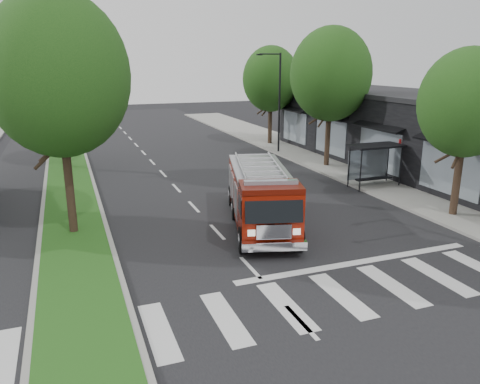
{
  "coord_description": "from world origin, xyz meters",
  "views": [
    {
      "loc": [
        -5.95,
        -14.74,
        7.38
      ],
      "look_at": [
        1.04,
        3.86,
        1.8
      ],
      "focal_mm": 35.0,
      "sensor_mm": 36.0,
      "label": 1
    }
  ],
  "objects": [
    {
      "name": "storefront_row",
      "position": [
        17.0,
        10.0,
        2.5
      ],
      "size": [
        8.0,
        30.0,
        5.0
      ],
      "primitive_type": "cube",
      "color": "black",
      "rests_on": "ground"
    },
    {
      "name": "tree_right_mid",
      "position": [
        11.5,
        14.0,
        6.49
      ],
      "size": [
        5.6,
        5.6,
        9.72
      ],
      "color": "black",
      "rests_on": "ground"
    },
    {
      "name": "bus_shelter",
      "position": [
        11.2,
        8.15,
        2.04
      ],
      "size": [
        3.2,
        1.6,
        2.61
      ],
      "color": "black",
      "rests_on": "ground"
    },
    {
      "name": "median",
      "position": [
        -6.0,
        18.0,
        0.08
      ],
      "size": [
        3.0,
        50.0,
        0.15
      ],
      "color": "gray",
      "rests_on": "ground"
    },
    {
      "name": "tree_right_near",
      "position": [
        11.5,
        2.0,
        5.51
      ],
      "size": [
        4.4,
        4.4,
        8.05
      ],
      "color": "black",
      "rests_on": "ground"
    },
    {
      "name": "streetlight_right_far",
      "position": [
        10.35,
        20.0,
        4.48
      ],
      "size": [
        2.11,
        0.2,
        8.0
      ],
      "color": "black",
      "rests_on": "ground"
    },
    {
      "name": "tree_right_far",
      "position": [
        11.5,
        24.0,
        5.84
      ],
      "size": [
        5.0,
        5.0,
        8.73
      ],
      "color": "black",
      "rests_on": "ground"
    },
    {
      "name": "sidewalk_right",
      "position": [
        12.5,
        10.0,
        0.07
      ],
      "size": [
        5.0,
        80.0,
        0.15
      ],
      "primitive_type": "cube",
      "color": "gray",
      "rests_on": "ground"
    },
    {
      "name": "tree_median_near",
      "position": [
        -6.0,
        6.0,
        6.81
      ],
      "size": [
        5.8,
        5.8,
        10.16
      ],
      "color": "black",
      "rests_on": "ground"
    },
    {
      "name": "fire_engine",
      "position": [
        2.21,
        4.24,
        1.38
      ],
      "size": [
        4.63,
        8.68,
        2.89
      ],
      "rotation": [
        0.0,
        0.0,
        -0.27
      ],
      "color": "#540D04",
      "rests_on": "ground"
    },
    {
      "name": "tree_median_far",
      "position": [
        -6.0,
        20.0,
        6.49
      ],
      "size": [
        5.6,
        5.6,
        9.72
      ],
      "color": "black",
      "rests_on": "ground"
    },
    {
      "name": "ground",
      "position": [
        0.0,
        0.0,
        0.0
      ],
      "size": [
        140.0,
        140.0,
        0.0
      ],
      "primitive_type": "plane",
      "color": "black",
      "rests_on": "ground"
    }
  ]
}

